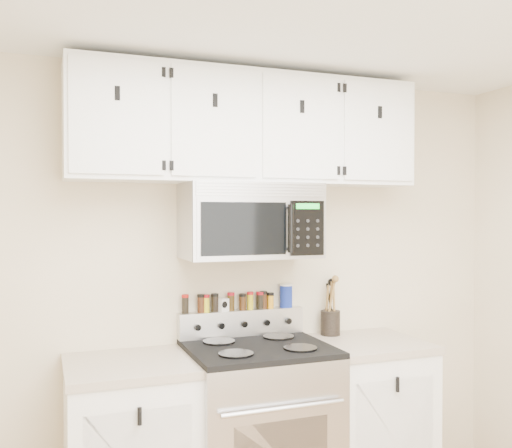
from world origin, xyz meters
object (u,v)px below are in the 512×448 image
at_px(microwave, 251,221).
at_px(salt_canister, 286,296).
at_px(utensil_crock, 330,321).
at_px(range, 258,430).

xyz_separation_m(microwave, salt_canister, (0.29, 0.16, -0.46)).
distance_m(microwave, utensil_crock, 0.84).
bearing_deg(utensil_crock, range, -157.58).
distance_m(utensil_crock, salt_canister, 0.32).
relative_size(range, salt_canister, 7.79).
height_order(microwave, salt_canister, microwave).
bearing_deg(range, utensil_crock, 22.42).
height_order(microwave, utensil_crock, microwave).
bearing_deg(microwave, range, -90.23).
xyz_separation_m(range, salt_canister, (0.29, 0.28, 0.68)).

